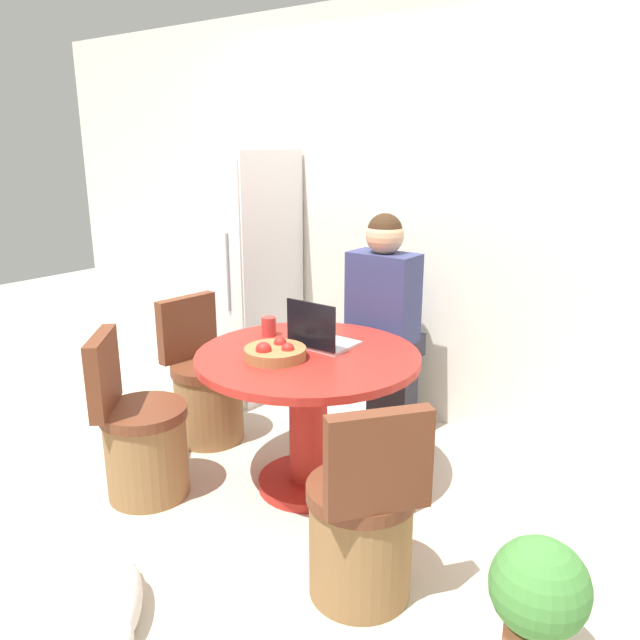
# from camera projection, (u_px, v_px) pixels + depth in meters

# --- Properties ---
(ground_plane) EXTENTS (12.00, 12.00, 0.00)m
(ground_plane) POSITION_uv_depth(u_px,v_px,m) (272.00, 502.00, 3.16)
(ground_plane) COLOR beige
(wall_back) EXTENTS (7.00, 0.06, 2.60)m
(wall_back) POSITION_uv_depth(u_px,v_px,m) (417.00, 218.00, 3.87)
(wall_back) COLOR silver
(wall_back) RESTS_ON ground_plane
(refrigerator) EXTENTS (0.61, 0.63, 1.71)m
(refrigerator) POSITION_uv_depth(u_px,v_px,m) (242.00, 274.00, 4.40)
(refrigerator) COLOR white
(refrigerator) RESTS_ON ground_plane
(dining_table) EXTENTS (1.13, 1.13, 0.74)m
(dining_table) POSITION_uv_depth(u_px,v_px,m) (308.00, 396.00, 3.17)
(dining_table) COLOR #B2261E
(dining_table) RESTS_ON ground_plane
(chair_near_left_corner) EXTENTS (0.50, 0.50, 0.87)m
(chair_near_left_corner) POSITION_uv_depth(u_px,v_px,m) (142.00, 442.00, 3.16)
(chair_near_left_corner) COLOR olive
(chair_near_left_corner) RESTS_ON ground_plane
(chair_left_side) EXTENTS (0.44, 0.44, 0.87)m
(chair_left_side) POSITION_uv_depth(u_px,v_px,m) (206.00, 393.00, 3.78)
(chair_left_side) COLOR olive
(chair_left_side) RESTS_ON ground_plane
(chair_near_right_corner) EXTENTS (0.50, 0.50, 0.87)m
(chair_near_right_corner) POSITION_uv_depth(u_px,v_px,m) (362.00, 530.00, 2.45)
(chair_near_right_corner) COLOR olive
(chair_near_right_corner) RESTS_ON ground_plane
(person_seated) EXTENTS (0.40, 0.37, 1.37)m
(person_seated) POSITION_uv_depth(u_px,v_px,m) (386.00, 315.00, 3.72)
(person_seated) COLOR #2D2D38
(person_seated) RESTS_ON ground_plane
(laptop) EXTENTS (0.30, 0.25, 0.25)m
(laptop) POSITION_uv_depth(u_px,v_px,m) (320.00, 337.00, 3.19)
(laptop) COLOR #B7B7BC
(laptop) RESTS_ON dining_table
(fruit_bowl) EXTENTS (0.30, 0.30, 0.10)m
(fruit_bowl) POSITION_uv_depth(u_px,v_px,m) (275.00, 352.00, 3.02)
(fruit_bowl) COLOR olive
(fruit_bowl) RESTS_ON dining_table
(coffee_cup) EXTENTS (0.08, 0.08, 0.10)m
(coffee_cup) POSITION_uv_depth(u_px,v_px,m) (269.00, 326.00, 3.37)
(coffee_cup) COLOR #B2332D
(coffee_cup) RESTS_ON dining_table
(cat) EXTENTS (0.42, 0.38, 0.17)m
(cat) POSITION_uv_depth(u_px,v_px,m) (124.00, 606.00, 2.34)
(cat) COLOR white
(cat) RESTS_ON ground_plane
(potted_plant) EXTENTS (0.34, 0.34, 0.50)m
(potted_plant) POSITION_uv_depth(u_px,v_px,m) (538.00, 598.00, 2.09)
(potted_plant) COLOR #935638
(potted_plant) RESTS_ON ground_plane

